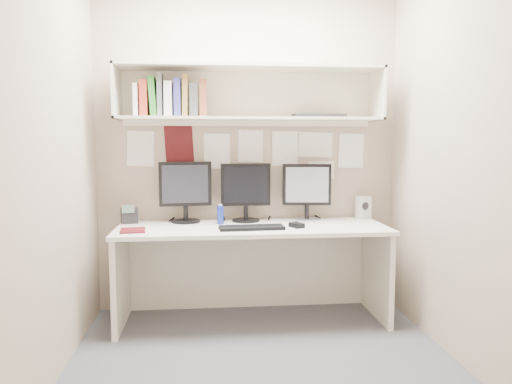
{
  "coord_description": "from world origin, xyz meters",
  "views": [
    {
      "loc": [
        -0.34,
        -3.01,
        1.36
      ],
      "look_at": [
        -0.0,
        0.35,
        1.01
      ],
      "focal_mm": 35.0,
      "sensor_mm": 36.0,
      "label": 1
    }
  ],
  "objects": [
    {
      "name": "maroon_notebook",
      "position": [
        -0.86,
        0.51,
        0.74
      ],
      "size": [
        0.19,
        0.23,
        0.01
      ],
      "primitive_type": "cube",
      "rotation": [
        0.0,
        0.0,
        0.12
      ],
      "color": "#560E14",
      "rests_on": "desk"
    },
    {
      "name": "blue_bottle",
      "position": [
        -0.23,
        0.75,
        0.8
      ],
      "size": [
        0.05,
        0.05,
        0.15
      ],
      "color": "navy",
      "rests_on": "desk"
    },
    {
      "name": "mouse",
      "position": [
        0.32,
        0.54,
        0.75
      ],
      "size": [
        0.11,
        0.13,
        0.03
      ],
      "primitive_type": "cube",
      "rotation": [
        0.0,
        0.0,
        0.46
      ],
      "color": "black",
      "rests_on": "desk"
    },
    {
      "name": "overhead_hutch",
      "position": [
        0.0,
        0.86,
        1.72
      ],
      "size": [
        2.0,
        0.38,
        0.4
      ],
      "color": "silver",
      "rests_on": "wall_back"
    },
    {
      "name": "floor",
      "position": [
        0.0,
        0.0,
        0.0
      ],
      "size": [
        2.4,
        2.0,
        0.01
      ],
      "primitive_type": "cube",
      "color": "#48484D",
      "rests_on": "ground"
    },
    {
      "name": "wall_front",
      "position": [
        0.0,
        -1.0,
        1.3
      ],
      "size": [
        2.4,
        0.02,
        2.6
      ],
      "primitive_type": "cube",
      "color": "tan",
      "rests_on": "ground"
    },
    {
      "name": "pinned_papers",
      "position": [
        0.0,
        0.99,
        1.25
      ],
      "size": [
        1.92,
        0.01,
        0.48
      ],
      "primitive_type": null,
      "color": "white",
      "rests_on": "wall_back"
    },
    {
      "name": "wall_right",
      "position": [
        1.2,
        0.0,
        1.3
      ],
      "size": [
        0.02,
        2.0,
        2.6
      ],
      "primitive_type": "cube",
      "color": "tan",
      "rests_on": "ground"
    },
    {
      "name": "speaker",
      "position": [
        0.93,
        0.89,
        0.82
      ],
      "size": [
        0.12,
        0.12,
        0.18
      ],
      "rotation": [
        0.0,
        0.0,
        0.38
      ],
      "color": "#B8B9B4",
      "rests_on": "desk"
    },
    {
      "name": "wall_back",
      "position": [
        0.0,
        1.0,
        1.3
      ],
      "size": [
        2.4,
        0.02,
        2.6
      ],
      "primitive_type": "cube",
      "color": "tan",
      "rests_on": "ground"
    },
    {
      "name": "monitor_center",
      "position": [
        -0.03,
        0.87,
        0.98
      ],
      "size": [
        0.39,
        0.22,
        0.46
      ],
      "rotation": [
        0.0,
        0.0,
        0.04
      ],
      "color": "black",
      "rests_on": "desk"
    },
    {
      "name": "monitor_left",
      "position": [
        -0.5,
        0.87,
        0.99
      ],
      "size": [
        0.41,
        0.22,
        0.47
      ],
      "rotation": [
        0.0,
        0.0,
        0.13
      ],
      "color": "black",
      "rests_on": "desk"
    },
    {
      "name": "keyboard",
      "position": [
        -0.02,
        0.51,
        0.74
      ],
      "size": [
        0.47,
        0.19,
        0.02
      ],
      "primitive_type": "cube",
      "rotation": [
        0.0,
        0.0,
        0.06
      ],
      "color": "black",
      "rests_on": "desk"
    },
    {
      "name": "hutch_tray",
      "position": [
        0.53,
        0.81,
        1.55
      ],
      "size": [
        0.41,
        0.18,
        0.03
      ],
      "primitive_type": "cube",
      "rotation": [
        0.0,
        0.0,
        0.06
      ],
      "color": "black",
      "rests_on": "overhead_hutch"
    },
    {
      "name": "desk",
      "position": [
        0.0,
        0.65,
        0.37
      ],
      "size": [
        2.0,
        0.7,
        0.73
      ],
      "color": "silver",
      "rests_on": "floor"
    },
    {
      "name": "book_stack",
      "position": [
        -0.59,
        0.79,
        1.68
      ],
      "size": [
        0.53,
        0.19,
        0.32
      ],
      "color": "white",
      "rests_on": "overhead_hutch"
    },
    {
      "name": "monitor_right",
      "position": [
        0.46,
        0.87,
        0.98
      ],
      "size": [
        0.39,
        0.21,
        0.45
      ],
      "rotation": [
        0.0,
        0.0,
        -0.12
      ],
      "color": "#A5A5AA",
      "rests_on": "desk"
    },
    {
      "name": "wall_left",
      "position": [
        -1.2,
        0.0,
        1.3
      ],
      "size": [
        0.02,
        2.0,
        2.6
      ],
      "primitive_type": "cube",
      "color": "tan",
      "rests_on": "ground"
    },
    {
      "name": "desk_phone",
      "position": [
        -0.93,
        0.87,
        0.79
      ],
      "size": [
        0.14,
        0.14,
        0.15
      ],
      "rotation": [
        0.0,
        0.0,
        0.23
      ],
      "color": "black",
      "rests_on": "desk"
    }
  ]
}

